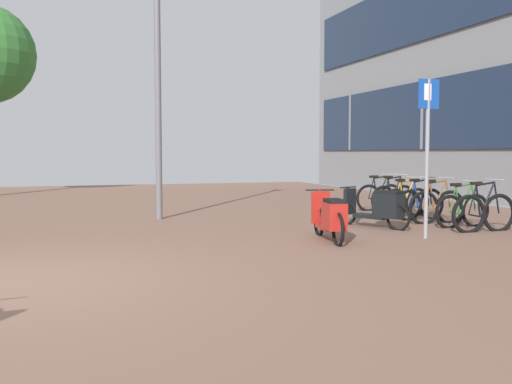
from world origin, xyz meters
TOP-DOWN VIEW (x-y plane):
  - ground at (1.43, 0.00)m, footprint 21.00×40.00m
  - bicycle_rack_00 at (8.10, 1.84)m, footprint 1.44×0.48m
  - bicycle_rack_01 at (8.17, 2.53)m, footprint 1.35×0.48m
  - bicycle_rack_02 at (8.07, 3.22)m, footprint 1.37×0.48m
  - bicycle_rack_03 at (8.14, 3.91)m, footprint 1.36×0.48m
  - bicycle_rack_04 at (8.23, 4.60)m, footprint 1.34×0.48m
  - bicycle_rack_05 at (8.32, 5.29)m, footprint 1.36×0.48m
  - bicycle_rack_06 at (8.35, 5.99)m, footprint 1.35×0.48m
  - scooter_near at (6.51, 2.95)m, footprint 0.89×1.66m
  - scooter_mid at (4.85, 1.69)m, footprint 0.60×1.71m
  - parking_sign at (6.57, 1.46)m, footprint 0.40×0.07m
  - lamp_post at (2.66, 5.85)m, footprint 0.20×0.52m

SIDE VIEW (x-z plane):
  - ground at x=1.43m, z-range -0.09..0.04m
  - bicycle_rack_04 at x=8.23m, z-range -0.14..0.81m
  - bicycle_rack_01 at x=8.17m, z-range -0.14..0.81m
  - bicycle_rack_06 at x=8.35m, z-range -0.15..0.83m
  - bicycle_rack_03 at x=8.14m, z-range -0.15..0.84m
  - bicycle_rack_05 at x=8.32m, z-range -0.15..0.84m
  - bicycle_rack_02 at x=8.07m, z-range -0.15..0.85m
  - bicycle_rack_00 at x=8.10m, z-range -0.15..0.87m
  - scooter_mid at x=4.85m, z-range -0.03..0.83m
  - scooter_near at x=6.51m, z-range 0.00..0.81m
  - parking_sign at x=6.57m, z-range 0.31..3.04m
  - lamp_post at x=2.66m, z-range 0.32..6.38m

